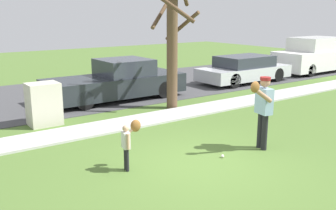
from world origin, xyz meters
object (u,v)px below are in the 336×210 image
at_px(utility_cabinet, 44,104).
at_px(parked_sedan_silver, 244,69).
at_px(person_adult, 263,105).
at_px(parked_van_white, 315,56).
at_px(person_child, 129,139).
at_px(street_tree_near, 172,41).
at_px(baseball, 222,156).
at_px(parked_pickup_dark, 117,82).

xyz_separation_m(utility_cabinet, parked_sedan_silver, (9.84, 1.55, 0.00)).
relative_size(person_adult, parked_van_white, 0.35).
xyz_separation_m(person_child, street_tree_near, (3.85, 3.78, 1.60)).
distance_m(person_adult, parked_van_white, 13.48).
height_order(person_child, street_tree_near, street_tree_near).
height_order(person_child, baseball, person_child).
bearing_deg(person_adult, street_tree_near, -86.11).
bearing_deg(parked_sedan_silver, street_tree_near, 20.11).
relative_size(person_adult, parked_pickup_dark, 0.33).
bearing_deg(parked_sedan_silver, utility_cabinet, 8.96).
height_order(person_adult, parked_sedan_silver, person_adult).
relative_size(person_child, parked_van_white, 0.20).
bearing_deg(parked_van_white, parked_pickup_dark, -1.06).
relative_size(person_child, parked_sedan_silver, 0.22).
relative_size(person_child, utility_cabinet, 0.83).
bearing_deg(street_tree_near, parked_van_white, 10.61).
relative_size(street_tree_near, parked_pickup_dark, 0.81).
distance_m(person_adult, person_child, 3.28).
height_order(utility_cabinet, street_tree_near, street_tree_near).
relative_size(person_child, baseball, 13.82).
xyz_separation_m(utility_cabinet, parked_van_white, (15.29, 1.56, 0.29)).
xyz_separation_m(person_child, parked_van_white, (14.92, 5.85, 0.24)).
relative_size(street_tree_near, parked_van_white, 0.84).
distance_m(baseball, street_tree_near, 5.28).
height_order(street_tree_near, parked_sedan_silver, street_tree_near).
bearing_deg(parked_pickup_dark, person_child, 63.96).
relative_size(baseball, parked_pickup_dark, 0.01).
xyz_separation_m(person_child, utility_cabinet, (-0.37, 4.28, -0.05)).
bearing_deg(person_adult, parked_pickup_dark, -75.90).
height_order(parked_sedan_silver, parked_van_white, parked_van_white).
distance_m(person_adult, utility_cabinet, 6.17).
distance_m(person_adult, baseball, 1.55).
height_order(utility_cabinet, parked_pickup_dark, parked_pickup_dark).
height_order(baseball, parked_sedan_silver, parked_sedan_silver).
relative_size(person_child, parked_pickup_dark, 0.20).
xyz_separation_m(person_adult, parked_van_white, (11.75, 6.60, -0.18)).
bearing_deg(street_tree_near, person_adult, -98.51).
bearing_deg(person_child, utility_cabinet, 107.32).
relative_size(utility_cabinet, parked_van_white, 0.25).
distance_m(person_child, baseball, 2.22).
relative_size(person_adult, person_child, 1.70).
bearing_deg(street_tree_near, person_child, -135.53).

